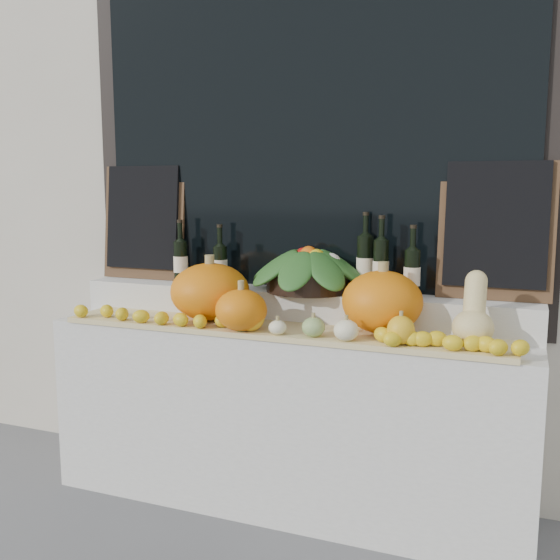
% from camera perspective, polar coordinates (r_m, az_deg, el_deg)
% --- Properties ---
extents(storefront_facade, '(7.00, 0.94, 4.50)m').
position_cam_1_polar(storefront_facade, '(3.66, 4.78, 19.53)').
color(storefront_facade, beige).
rests_on(storefront_facade, ground).
extents(display_sill, '(2.30, 0.55, 0.88)m').
position_cam_1_polar(display_sill, '(3.11, 0.51, -12.28)').
color(display_sill, silver).
rests_on(display_sill, ground).
extents(rear_tier, '(2.30, 0.25, 0.16)m').
position_cam_1_polar(rear_tier, '(3.11, 1.50, -2.35)').
color(rear_tier, silver).
rests_on(rear_tier, display_sill).
extents(straw_bedding, '(2.10, 0.32, 0.02)m').
position_cam_1_polar(straw_bedding, '(2.87, -0.36, -4.64)').
color(straw_bedding, tan).
rests_on(straw_bedding, display_sill).
extents(pumpkin_left, '(0.50, 0.50, 0.28)m').
position_cam_1_polar(pumpkin_left, '(3.04, -6.41, -1.06)').
color(pumpkin_left, orange).
rests_on(pumpkin_left, straw_bedding).
extents(pumpkin_right, '(0.42, 0.42, 0.28)m').
position_cam_1_polar(pumpkin_right, '(2.79, 9.32, -1.98)').
color(pumpkin_right, orange).
rests_on(pumpkin_right, straw_bedding).
extents(pumpkin_center, '(0.30, 0.30, 0.19)m').
position_cam_1_polar(pumpkin_center, '(2.80, -3.57, -2.75)').
color(pumpkin_center, orange).
rests_on(pumpkin_center, straw_bedding).
extents(butternut_squash, '(0.17, 0.22, 0.30)m').
position_cam_1_polar(butternut_squash, '(2.66, 17.29, -3.17)').
color(butternut_squash, '#DFC783').
rests_on(butternut_squash, straw_bedding).
extents(decorative_gourds, '(0.82, 0.14, 0.17)m').
position_cam_1_polar(decorative_gourds, '(2.70, 2.04, -3.96)').
color(decorative_gourds, '#2C691F').
rests_on(decorative_gourds, straw_bedding).
extents(lemon_heap, '(2.20, 0.16, 0.06)m').
position_cam_1_polar(lemon_heap, '(2.76, -1.20, -4.23)').
color(lemon_heap, yellow).
rests_on(lemon_heap, straw_bedding).
extents(produce_bowl, '(0.63, 0.63, 0.23)m').
position_cam_1_polar(produce_bowl, '(3.04, 2.64, 1.00)').
color(produce_bowl, black).
rests_on(produce_bowl, rear_tier).
extents(wine_bottle_far_left, '(0.08, 0.08, 0.33)m').
position_cam_1_polar(wine_bottle_far_left, '(3.34, -9.06, 1.70)').
color(wine_bottle_far_left, black).
rests_on(wine_bottle_far_left, rear_tier).
extents(wine_bottle_near_left, '(0.08, 0.08, 0.31)m').
position_cam_1_polar(wine_bottle_near_left, '(3.25, -5.49, 1.40)').
color(wine_bottle_near_left, black).
rests_on(wine_bottle_near_left, rear_tier).
extents(wine_bottle_tall, '(0.08, 0.08, 0.39)m').
position_cam_1_polar(wine_bottle_tall, '(3.03, 7.78, 1.52)').
color(wine_bottle_tall, black).
rests_on(wine_bottle_tall, rear_tier).
extents(wine_bottle_near_right, '(0.08, 0.08, 0.38)m').
position_cam_1_polar(wine_bottle_near_right, '(2.95, 9.20, 1.22)').
color(wine_bottle_near_right, black).
rests_on(wine_bottle_near_right, rear_tier).
extents(wine_bottle_far_right, '(0.08, 0.08, 0.34)m').
position_cam_1_polar(wine_bottle_far_right, '(2.91, 11.97, 0.64)').
color(wine_bottle_far_right, black).
rests_on(wine_bottle_far_right, rear_tier).
extents(chalkboard_left, '(0.50, 0.09, 0.62)m').
position_cam_1_polar(chalkboard_left, '(3.53, -12.39, 5.36)').
color(chalkboard_left, '#4C331E').
rests_on(chalkboard_left, rear_tier).
extents(chalkboard_right, '(0.50, 0.09, 0.62)m').
position_cam_1_polar(chalkboard_right, '(2.94, 19.13, 4.50)').
color(chalkboard_right, '#4C331E').
rests_on(chalkboard_right, rear_tier).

